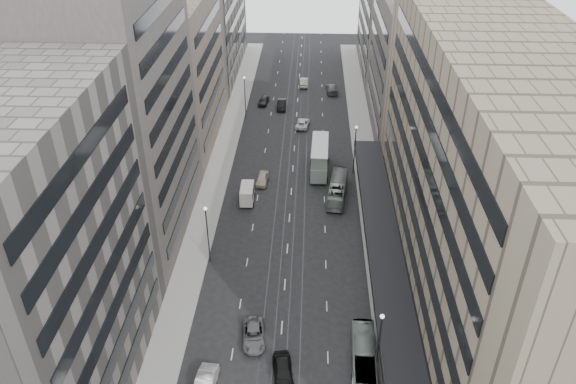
% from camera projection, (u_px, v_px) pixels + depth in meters
% --- Properties ---
extents(ground, '(220.00, 220.00, 0.00)m').
position_uv_depth(ground, '(281.00, 334.00, 60.93)').
color(ground, black).
rests_on(ground, ground).
extents(sidewalk_right, '(4.00, 125.00, 0.15)m').
position_uv_depth(sidewalk_right, '(366.00, 165.00, 92.05)').
color(sidewalk_right, gray).
rests_on(sidewalk_right, ground).
extents(sidewalk_left, '(4.00, 125.00, 0.15)m').
position_uv_depth(sidewalk_left, '(221.00, 162.00, 92.91)').
color(sidewalk_left, gray).
rests_on(sidewalk_left, ground).
extents(department_store, '(19.20, 60.00, 30.00)m').
position_uv_depth(department_store, '(488.00, 183.00, 58.87)').
color(department_store, '#796E58').
rests_on(department_store, ground).
extents(building_right_mid, '(15.00, 28.00, 24.00)m').
position_uv_depth(building_right_mid, '(420.00, 65.00, 97.52)').
color(building_right_mid, '#45413C').
rests_on(building_right_mid, ground).
extents(building_right_far, '(15.00, 32.00, 28.00)m').
position_uv_depth(building_right_far, '(400.00, 9.00, 121.72)').
color(building_right_far, slate).
rests_on(building_right_far, ground).
extents(building_left_a, '(15.00, 28.00, 30.00)m').
position_uv_depth(building_left_a, '(19.00, 271.00, 46.90)').
color(building_left_a, slate).
rests_on(building_left_a, ground).
extents(building_left_b, '(15.00, 26.00, 34.00)m').
position_uv_depth(building_left_b, '(113.00, 114.00, 68.57)').
color(building_left_b, '#45413C').
rests_on(building_left_b, ground).
extents(building_left_c, '(15.00, 28.00, 25.00)m').
position_uv_depth(building_left_c, '(167.00, 71.00, 93.74)').
color(building_left_c, '#736859').
rests_on(building_left_c, ground).
extents(building_left_d, '(15.00, 38.00, 28.00)m').
position_uv_depth(building_left_d, '(201.00, 10.00, 120.74)').
color(building_left_d, slate).
rests_on(building_left_d, ground).
extents(lamp_right_near, '(0.44, 0.44, 8.32)m').
position_uv_depth(lamp_right_near, '(380.00, 338.00, 53.57)').
color(lamp_right_near, '#262628').
rests_on(lamp_right_near, ground).
extents(lamp_right_far, '(0.44, 0.44, 8.32)m').
position_uv_depth(lamp_right_far, '(355.00, 144.00, 87.27)').
color(lamp_right_far, '#262628').
rests_on(lamp_right_far, ground).
extents(lamp_left_near, '(0.44, 0.44, 8.32)m').
position_uv_depth(lamp_left_near, '(207.00, 228.00, 68.59)').
color(lamp_left_near, '#262628').
rests_on(lamp_left_near, ground).
extents(lamp_left_far, '(0.44, 0.44, 8.32)m').
position_uv_depth(lamp_left_far, '(245.00, 92.00, 104.82)').
color(lamp_left_far, '#262628').
rests_on(lamp_left_far, ground).
extents(bus_near, '(2.67, 10.02, 2.77)m').
position_uv_depth(bus_near, '(364.00, 361.00, 56.09)').
color(bus_near, gray).
rests_on(bus_near, ground).
extents(bus_far, '(3.51, 10.04, 2.74)m').
position_uv_depth(bus_far, '(338.00, 189.00, 83.44)').
color(bus_far, gray).
rests_on(bus_far, ground).
extents(double_decker, '(3.09, 9.25, 5.02)m').
position_uv_depth(double_decker, '(320.00, 157.00, 88.87)').
color(double_decker, slate).
rests_on(double_decker, ground).
extents(vw_microbus, '(2.07, 4.00, 2.08)m').
position_uv_depth(vw_microbus, '(360.00, 382.00, 54.22)').
color(vw_microbus, slate).
rests_on(vw_microbus, ground).
extents(panel_van, '(2.13, 4.20, 2.62)m').
position_uv_depth(panel_van, '(247.00, 193.00, 82.20)').
color(panel_van, silver).
rests_on(panel_van, ground).
extents(sedan_0, '(2.63, 5.14, 1.67)m').
position_uv_depth(sedan_0, '(283.00, 372.00, 55.67)').
color(sedan_0, black).
rests_on(sedan_0, ground).
extents(sedan_2, '(2.94, 5.38, 1.43)m').
position_uv_depth(sedan_2, '(254.00, 335.00, 59.94)').
color(sedan_2, '#555658').
rests_on(sedan_2, ground).
extents(sedan_4, '(2.07, 4.47, 1.48)m').
position_uv_depth(sedan_4, '(262.00, 179.00, 87.10)').
color(sedan_4, '#B1A492').
rests_on(sedan_4, ground).
extents(sedan_5, '(1.78, 4.91, 1.61)m').
position_uv_depth(sedan_5, '(282.00, 104.00, 110.96)').
color(sedan_5, black).
rests_on(sedan_5, ground).
extents(sedan_6, '(2.83, 5.09, 1.35)m').
position_uv_depth(sedan_6, '(303.00, 123.00, 103.97)').
color(sedan_6, silver).
rests_on(sedan_6, ground).
extents(sedan_7, '(2.72, 5.71, 1.61)m').
position_uv_depth(sedan_7, '(332.00, 89.00, 117.92)').
color(sedan_7, '#4F4F51').
rests_on(sedan_7, ground).
extents(sedan_8, '(2.29, 4.58, 1.50)m').
position_uv_depth(sedan_8, '(264.00, 100.00, 112.77)').
color(sedan_8, black).
rests_on(sedan_8, ground).
extents(sedan_9, '(1.90, 5.02, 1.64)m').
position_uv_depth(sedan_9, '(304.00, 82.00, 120.97)').
color(sedan_9, '#B0A592').
rests_on(sedan_9, ground).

